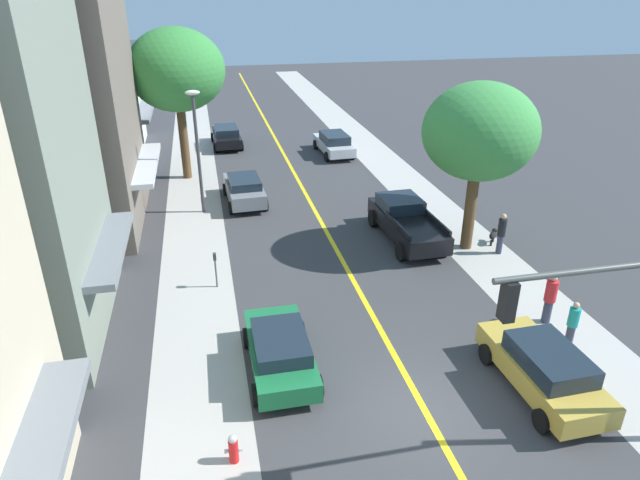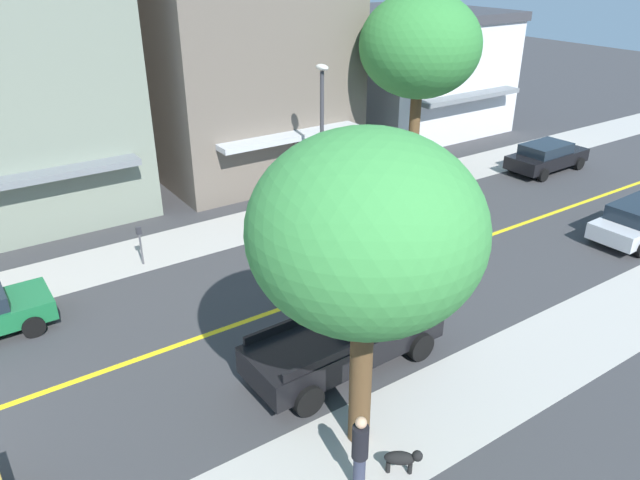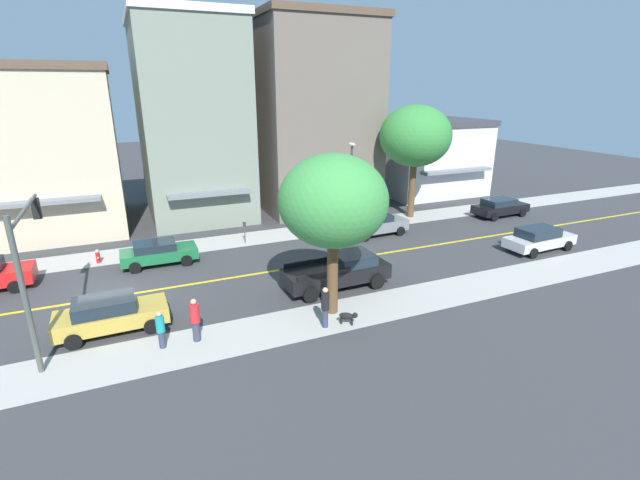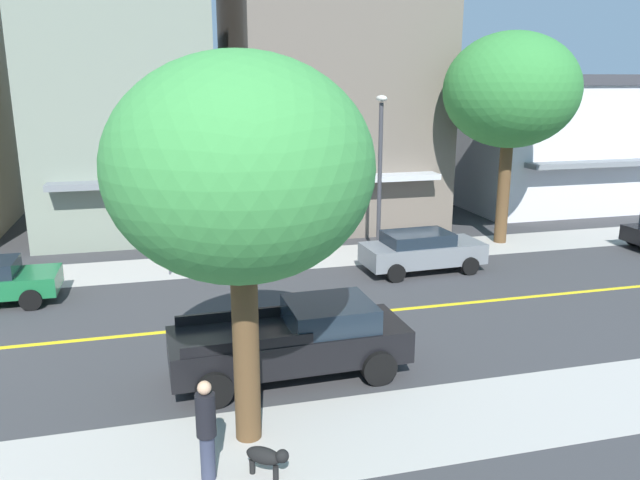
{
  "view_description": "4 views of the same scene",
  "coord_description": "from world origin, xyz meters",
  "px_view_note": "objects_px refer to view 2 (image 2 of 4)",
  "views": [
    {
      "loc": [
        -5.32,
        -10.79,
        10.75
      ],
      "look_at": [
        -1.19,
        8.27,
        1.56
      ],
      "focal_mm": 30.92,
      "sensor_mm": 36.0,
      "label": 1
    },
    {
      "loc": [
        13.85,
        2.79,
        10.11
      ],
      "look_at": [
        -1.21,
        13.01,
        1.28
      ],
      "focal_mm": 33.79,
      "sensor_mm": 36.0,
      "label": 2
    },
    {
      "loc": [
        22.51,
        1.49,
        9.78
      ],
      "look_at": [
        0.39,
        11.09,
        1.6
      ],
      "focal_mm": 25.4,
      "sensor_mm": 36.0,
      "label": 3
    },
    {
      "loc": [
        16.43,
        8.03,
        6.72
      ],
      "look_at": [
        -1.72,
        12.75,
        1.86
      ],
      "focal_mm": 35.04,
      "sensor_mm": 36.0,
      "label": 4
    }
  ],
  "objects_px": {
    "grey_sedan_left_curb": "(370,207)",
    "street_lamp": "(322,124)",
    "black_pickup_truck": "(349,336)",
    "street_tree_left_near": "(366,233)",
    "parking_meter": "(140,240)",
    "black_sedan_left_curb": "(547,156)",
    "pedestrian_black_shirt": "(360,451)",
    "street_tree_right_corner": "(420,46)",
    "small_dog": "(403,458)"
  },
  "relations": [
    {
      "from": "grey_sedan_left_curb",
      "to": "street_lamp",
      "type": "bearing_deg",
      "value": 108.56
    },
    {
      "from": "black_pickup_truck",
      "to": "street_tree_left_near",
      "type": "bearing_deg",
      "value": -123.49
    },
    {
      "from": "parking_meter",
      "to": "grey_sedan_left_curb",
      "type": "height_order",
      "value": "grey_sedan_left_curb"
    },
    {
      "from": "parking_meter",
      "to": "black_pickup_truck",
      "type": "bearing_deg",
      "value": 17.13
    },
    {
      "from": "grey_sedan_left_curb",
      "to": "black_sedan_left_curb",
      "type": "height_order",
      "value": "grey_sedan_left_curb"
    },
    {
      "from": "pedestrian_black_shirt",
      "to": "street_tree_left_near",
      "type": "bearing_deg",
      "value": 43.63
    },
    {
      "from": "grey_sedan_left_curb",
      "to": "black_sedan_left_curb",
      "type": "distance_m",
      "value": 11.45
    },
    {
      "from": "black_sedan_left_curb",
      "to": "pedestrian_black_shirt",
      "type": "bearing_deg",
      "value": -153.83
    },
    {
      "from": "street_tree_left_near",
      "to": "pedestrian_black_shirt",
      "type": "height_order",
      "value": "street_tree_left_near"
    },
    {
      "from": "street_lamp",
      "to": "street_tree_left_near",
      "type": "bearing_deg",
      "value": -30.64
    },
    {
      "from": "parking_meter",
      "to": "street_lamp",
      "type": "bearing_deg",
      "value": 92.34
    },
    {
      "from": "street_tree_right_corner",
      "to": "pedestrian_black_shirt",
      "type": "bearing_deg",
      "value": -45.18
    },
    {
      "from": "street_lamp",
      "to": "black_sedan_left_curb",
      "type": "bearing_deg",
      "value": 81.03
    },
    {
      "from": "black_pickup_truck",
      "to": "small_dog",
      "type": "height_order",
      "value": "black_pickup_truck"
    },
    {
      "from": "parking_meter",
      "to": "small_dog",
      "type": "bearing_deg",
      "value": 6.18
    },
    {
      "from": "street_tree_left_near",
      "to": "black_sedan_left_curb",
      "type": "xyz_separation_m",
      "value": [
        -9.37,
        19.0,
        -4.43
      ]
    },
    {
      "from": "street_tree_right_corner",
      "to": "black_pickup_truck",
      "type": "bearing_deg",
      "value": -48.38
    },
    {
      "from": "street_tree_right_corner",
      "to": "black_sedan_left_curb",
      "type": "height_order",
      "value": "street_tree_right_corner"
    },
    {
      "from": "pedestrian_black_shirt",
      "to": "small_dog",
      "type": "distance_m",
      "value": 1.17
    },
    {
      "from": "street_tree_left_near",
      "to": "small_dog",
      "type": "distance_m",
      "value": 4.97
    },
    {
      "from": "parking_meter",
      "to": "pedestrian_black_shirt",
      "type": "relative_size",
      "value": 0.78
    },
    {
      "from": "grey_sedan_left_curb",
      "to": "black_pickup_truck",
      "type": "height_order",
      "value": "black_pickup_truck"
    },
    {
      "from": "parking_meter",
      "to": "grey_sedan_left_curb",
      "type": "bearing_deg",
      "value": 77.94
    },
    {
      "from": "street_tree_left_near",
      "to": "black_sedan_left_curb",
      "type": "relative_size",
      "value": 1.58
    },
    {
      "from": "street_tree_right_corner",
      "to": "small_dog",
      "type": "distance_m",
      "value": 19.18
    },
    {
      "from": "black_pickup_truck",
      "to": "small_dog",
      "type": "distance_m",
      "value": 3.95
    },
    {
      "from": "street_tree_left_near",
      "to": "parking_meter",
      "type": "height_order",
      "value": "street_tree_left_near"
    },
    {
      "from": "street_tree_right_corner",
      "to": "street_tree_left_near",
      "type": "bearing_deg",
      "value": -45.83
    },
    {
      "from": "street_tree_right_corner",
      "to": "grey_sedan_left_curb",
      "type": "distance_m",
      "value": 7.94
    },
    {
      "from": "black_pickup_truck",
      "to": "small_dog",
      "type": "relative_size",
      "value": 7.28
    },
    {
      "from": "black_sedan_left_curb",
      "to": "black_pickup_truck",
      "type": "bearing_deg",
      "value": -159.83
    },
    {
      "from": "street_tree_right_corner",
      "to": "parking_meter",
      "type": "height_order",
      "value": "street_tree_right_corner"
    },
    {
      "from": "street_lamp",
      "to": "pedestrian_black_shirt",
      "type": "relative_size",
      "value": 3.32
    },
    {
      "from": "black_sedan_left_curb",
      "to": "pedestrian_black_shirt",
      "type": "distance_m",
      "value": 22.47
    },
    {
      "from": "black_sedan_left_curb",
      "to": "small_dog",
      "type": "relative_size",
      "value": 6.05
    },
    {
      "from": "street_tree_left_near",
      "to": "grey_sedan_left_curb",
      "type": "bearing_deg",
      "value": 140.36
    },
    {
      "from": "street_tree_right_corner",
      "to": "street_lamp",
      "type": "height_order",
      "value": "street_tree_right_corner"
    },
    {
      "from": "black_sedan_left_curb",
      "to": "pedestrian_black_shirt",
      "type": "height_order",
      "value": "pedestrian_black_shirt"
    },
    {
      "from": "street_tree_right_corner",
      "to": "black_pickup_truck",
      "type": "relative_size",
      "value": 1.56
    },
    {
      "from": "street_lamp",
      "to": "black_pickup_truck",
      "type": "xyz_separation_m",
      "value": [
        8.98,
        -5.24,
        -2.94
      ]
    },
    {
      "from": "parking_meter",
      "to": "small_dog",
      "type": "height_order",
      "value": "parking_meter"
    },
    {
      "from": "parking_meter",
      "to": "black_pickup_truck",
      "type": "height_order",
      "value": "black_pickup_truck"
    },
    {
      "from": "parking_meter",
      "to": "black_sedan_left_curb",
      "type": "relative_size",
      "value": 0.32
    },
    {
      "from": "street_tree_right_corner",
      "to": "parking_meter",
      "type": "bearing_deg",
      "value": -85.29
    },
    {
      "from": "pedestrian_black_shirt",
      "to": "small_dog",
      "type": "height_order",
      "value": "pedestrian_black_shirt"
    },
    {
      "from": "black_sedan_left_curb",
      "to": "pedestrian_black_shirt",
      "type": "xyz_separation_m",
      "value": [
        10.5,
        -19.86,
        0.23
      ]
    },
    {
      "from": "black_sedan_left_curb",
      "to": "street_tree_right_corner",
      "type": "bearing_deg",
      "value": 155.52
    },
    {
      "from": "street_tree_right_corner",
      "to": "pedestrian_black_shirt",
      "type": "relative_size",
      "value": 4.63
    },
    {
      "from": "street_lamp",
      "to": "grey_sedan_left_curb",
      "type": "distance_m",
      "value": 3.85
    },
    {
      "from": "black_pickup_truck",
      "to": "street_lamp",
      "type": "bearing_deg",
      "value": 58.22
    }
  ]
}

